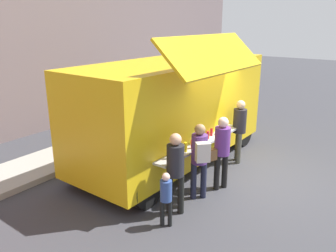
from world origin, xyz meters
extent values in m
plane|color=#38383D|center=(0.00, 0.00, 0.00)|extent=(60.00, 60.00, 0.00)
cube|color=gold|center=(-0.22, 2.27, 1.55)|extent=(6.15, 2.46, 2.50)
cube|color=gold|center=(-0.86, 0.74, 3.11)|extent=(3.37, 0.90, 0.78)
cube|color=black|center=(-0.85, 1.19, 1.85)|extent=(3.19, 0.18, 1.12)
cube|color=#B7B7BC|center=(-0.86, 0.98, 1.00)|extent=(3.36, 0.43, 0.05)
cylinder|color=silver|center=(-2.17, 1.02, 1.14)|extent=(0.08, 0.08, 0.22)
cylinder|color=silver|center=(-1.89, 0.98, 1.14)|extent=(0.07, 0.07, 0.22)
cylinder|color=yellow|center=(-1.63, 0.95, 1.14)|extent=(0.07, 0.07, 0.22)
cylinder|color=red|center=(-1.36, 0.94, 1.13)|extent=(0.07, 0.07, 0.20)
cylinder|color=green|center=(-1.11, 1.01, 1.14)|extent=(0.08, 0.08, 0.23)
cylinder|color=green|center=(-0.84, 0.97, 1.13)|extent=(0.08, 0.08, 0.20)
cylinder|color=red|center=(-0.60, 0.98, 1.12)|extent=(0.07, 0.07, 0.19)
cylinder|color=red|center=(-0.33, 1.02, 1.12)|extent=(0.07, 0.07, 0.18)
cylinder|color=yellow|center=(-0.08, 0.90, 1.13)|extent=(0.08, 0.08, 0.21)
cylinder|color=yellow|center=(0.16, 0.97, 1.12)|extent=(0.06, 0.06, 0.19)
cylinder|color=white|center=(0.44, 1.00, 1.13)|extent=(0.08, 0.08, 0.20)
cube|color=black|center=(2.78, 2.20, 2.00)|extent=(0.13, 1.97, 1.10)
cylinder|color=black|center=(2.16, 3.22, 0.45)|extent=(0.90, 0.28, 0.90)
cylinder|color=black|center=(2.11, 1.21, 0.45)|extent=(0.90, 0.28, 0.90)
cylinder|color=black|center=(-2.54, 3.34, 0.45)|extent=(0.90, 0.28, 0.90)
cylinder|color=black|center=(-2.59, 1.32, 0.45)|extent=(0.90, 0.28, 0.90)
cylinder|color=#2F6635|center=(3.46, 4.57, 0.52)|extent=(0.60, 0.60, 1.04)
cylinder|color=black|center=(-1.03, 0.46, 0.43)|extent=(0.14, 0.14, 0.86)
cylinder|color=black|center=(-0.82, 0.37, 0.43)|extent=(0.14, 0.14, 0.86)
cylinder|color=#5D2E7D|center=(-0.93, 0.42, 1.18)|extent=(0.36, 0.36, 0.65)
sphere|color=beige|center=(-0.93, 0.42, 1.63)|extent=(0.24, 0.24, 0.24)
cube|color=brown|center=(-1.18, 0.53, 0.91)|extent=(0.25, 0.22, 0.25)
cylinder|color=#1E2137|center=(-1.70, 0.69, 0.42)|extent=(0.13, 0.13, 0.85)
cylinder|color=#1E2137|center=(-1.54, 0.53, 0.42)|extent=(0.13, 0.13, 0.85)
cylinder|color=#563079|center=(-1.62, 0.61, 1.17)|extent=(0.35, 0.35, 0.64)
sphere|color=#9C744F|center=(-1.62, 0.61, 1.61)|extent=(0.24, 0.24, 0.24)
cube|color=beige|center=(-1.81, 0.42, 1.20)|extent=(0.34, 0.33, 0.41)
cylinder|color=black|center=(-2.50, 0.77, 0.42)|extent=(0.13, 0.13, 0.85)
cylinder|color=black|center=(-2.38, 0.58, 0.42)|extent=(0.13, 0.13, 0.85)
cylinder|color=black|center=(-2.44, 0.67, 1.17)|extent=(0.35, 0.35, 0.64)
sphere|color=#DCA781|center=(-2.44, 0.67, 1.61)|extent=(0.24, 0.24, 0.24)
cylinder|color=#4B4B3F|center=(0.69, 0.70, 0.43)|extent=(0.14, 0.14, 0.87)
cylinder|color=#4B4B3F|center=(0.89, 0.83, 0.43)|extent=(0.14, 0.14, 0.87)
cylinder|color=#252227|center=(0.79, 0.77, 1.19)|extent=(0.36, 0.36, 0.65)
sphere|color=#D2AD88|center=(0.79, 0.77, 1.64)|extent=(0.24, 0.24, 0.24)
cylinder|color=black|center=(-2.96, 0.61, 0.27)|extent=(0.09, 0.09, 0.55)
cylinder|color=black|center=(-2.89, 0.48, 0.27)|extent=(0.09, 0.09, 0.55)
cylinder|color=#304A8A|center=(-2.93, 0.55, 0.75)|extent=(0.23, 0.23, 0.41)
sphere|color=beige|center=(-2.93, 0.55, 1.04)|extent=(0.15, 0.15, 0.15)
camera|label=1|loc=(-7.55, -2.82, 3.80)|focal=36.36mm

